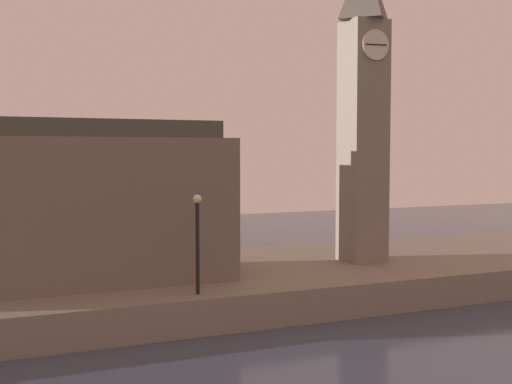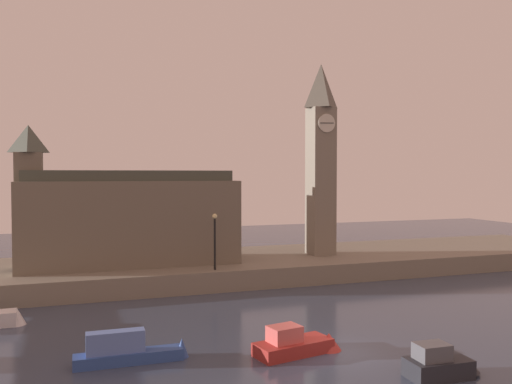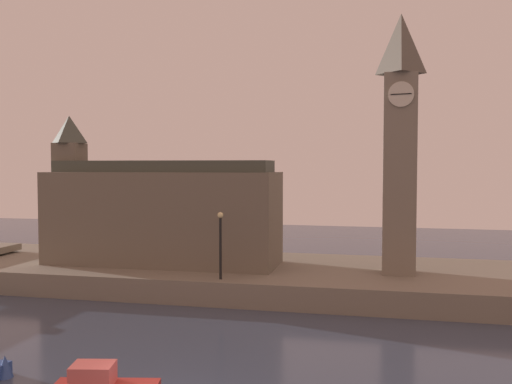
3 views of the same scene
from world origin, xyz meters
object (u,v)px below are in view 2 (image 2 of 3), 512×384
(boat_dinghy_red, at_px, (302,344))
(streetlamp, at_px, (215,235))
(clock_tower, at_px, (321,156))
(parliament_hall, at_px, (125,218))
(boat_tour_blue, at_px, (134,351))
(boat_barge_dark, at_px, (443,364))

(boat_dinghy_red, bearing_deg, streetlamp, 91.60)
(clock_tower, xyz_separation_m, parliament_hall, (-16.49, 0.14, -4.92))
(boat_tour_blue, bearing_deg, boat_barge_dark, -26.48)
(clock_tower, distance_m, boat_tour_blue, 26.59)
(boat_tour_blue, distance_m, boat_dinghy_red, 7.70)
(streetlamp, bearing_deg, clock_tower, 22.01)
(clock_tower, height_order, boat_dinghy_red, clock_tower)
(clock_tower, distance_m, boat_barge_dark, 25.84)
(streetlamp, height_order, boat_tour_blue, streetlamp)
(parliament_hall, distance_m, boat_barge_dark, 26.20)
(streetlamp, relative_size, boat_tour_blue, 0.78)
(boat_tour_blue, relative_size, boat_barge_dark, 1.57)
(parliament_hall, distance_m, boat_dinghy_red, 20.44)
(streetlamp, bearing_deg, boat_tour_blue, -118.68)
(streetlamp, height_order, boat_dinghy_red, streetlamp)
(parliament_hall, height_order, boat_barge_dark, parliament_hall)
(clock_tower, xyz_separation_m, streetlamp, (-10.55, -4.27, -5.96))
(clock_tower, distance_m, boat_dinghy_red, 23.34)
(parliament_hall, bearing_deg, boat_barge_dark, -65.52)
(clock_tower, height_order, boat_tour_blue, clock_tower)
(clock_tower, bearing_deg, streetlamp, -157.99)
(streetlamp, bearing_deg, boat_barge_dark, -75.99)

